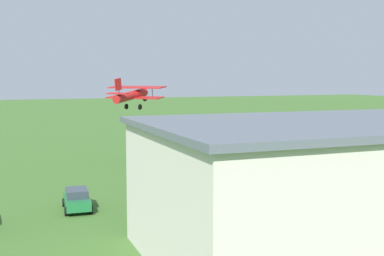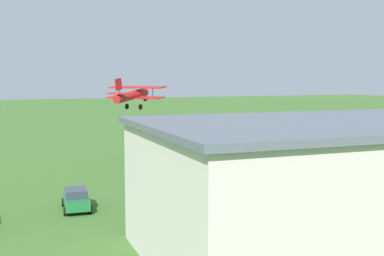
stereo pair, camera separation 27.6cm
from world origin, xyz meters
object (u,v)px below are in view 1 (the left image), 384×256
object	(u,v)px
biplane	(132,95)
car_green	(77,199)
person_crossing_taxiway	(153,184)
person_by_parked_cars	(326,169)
person_walking_on_apron	(349,165)
person_at_fence_line	(139,206)

from	to	relation	value
biplane	car_green	size ratio (longest dim) A/B	1.66
person_crossing_taxiway	biplane	bearing A→B (deg)	-99.50
person_by_parked_cars	person_walking_on_apron	distance (m)	4.15
person_walking_on_apron	person_crossing_taxiway	size ratio (longest dim) A/B	1.02
car_green	person_by_parked_cars	xyz separation A→B (m)	(-25.36, -2.53, 0.03)
biplane	person_at_fence_line	bearing A→B (deg)	74.74
car_green	person_walking_on_apron	world-z (taller)	car_green
person_by_parked_cars	person_at_fence_line	world-z (taller)	person_by_parked_cars
biplane	car_green	distance (m)	21.28
person_walking_on_apron	person_crossing_taxiway	xyz separation A→B (m)	(22.21, 0.72, -0.02)
car_green	person_at_fence_line	world-z (taller)	person_at_fence_line
car_green	person_crossing_taxiway	world-z (taller)	car_green
person_at_fence_line	car_green	bearing A→B (deg)	-45.27
person_at_fence_line	person_walking_on_apron	size ratio (longest dim) A/B	1.07
person_crossing_taxiway	person_walking_on_apron	bearing A→B (deg)	-178.14
biplane	car_green	xyz separation A→B (m)	(9.57, 17.56, -7.30)
biplane	person_at_fence_line	size ratio (longest dim) A/B	4.09
car_green	person_crossing_taxiway	distance (m)	7.73
biplane	person_by_parked_cars	distance (m)	22.98
car_green	person_crossing_taxiway	size ratio (longest dim) A/B	2.69
biplane	car_green	bearing A→B (deg)	61.42
car_green	person_walking_on_apron	bearing A→B (deg)	-172.79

